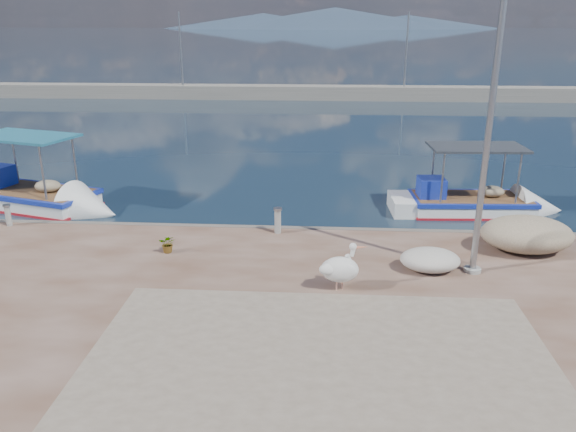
# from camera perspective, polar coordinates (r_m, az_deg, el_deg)

# --- Properties ---
(ground) EXTENTS (1400.00, 1400.00, 0.00)m
(ground) POSITION_cam_1_polar(r_m,az_deg,el_deg) (13.34, -1.09, -10.67)
(ground) COLOR #162635
(ground) RESTS_ON ground
(quay_patch) EXTENTS (9.00, 7.00, 0.01)m
(quay_patch) POSITION_cam_1_polar(r_m,az_deg,el_deg) (10.50, 3.15, -16.57)
(quay_patch) COLOR gray
(quay_patch) RESTS_ON quay
(breakwater) EXTENTS (120.00, 2.20, 7.50)m
(breakwater) POSITION_cam_1_polar(r_m,az_deg,el_deg) (51.89, 2.67, 12.43)
(breakwater) COLOR gray
(breakwater) RESTS_ON ground
(mountains) EXTENTS (370.00, 280.00, 22.00)m
(mountains) POSITION_cam_1_polar(r_m,az_deg,el_deg) (661.55, 4.28, 19.31)
(mountains) COLOR #28384C
(mountains) RESTS_ON ground
(boat_left) EXTENTS (6.95, 3.96, 3.18)m
(boat_left) POSITION_cam_1_polar(r_m,az_deg,el_deg) (23.38, -24.56, 1.51)
(boat_left) COLOR white
(boat_left) RESTS_ON ground
(boat_right) EXTENTS (6.06, 2.24, 2.88)m
(boat_right) POSITION_cam_1_polar(r_m,az_deg,el_deg) (21.65, 17.89, 0.97)
(boat_right) COLOR white
(boat_right) RESTS_ON ground
(pelican) EXTENTS (1.22, 0.85, 1.17)m
(pelican) POSITION_cam_1_polar(r_m,az_deg,el_deg) (13.52, 5.38, -5.34)
(pelican) COLOR tan
(pelican) RESTS_ON quay
(lamp_post) EXTENTS (0.44, 0.96, 7.00)m
(lamp_post) POSITION_cam_1_polar(r_m,az_deg,el_deg) (14.42, 19.53, 6.72)
(lamp_post) COLOR gray
(lamp_post) RESTS_ON quay
(bollard_near) EXTENTS (0.26, 0.26, 0.80)m
(bollard_near) POSITION_cam_1_polar(r_m,az_deg,el_deg) (17.08, -1.05, -0.35)
(bollard_near) COLOR gray
(bollard_near) RESTS_ON quay
(bollard_far) EXTENTS (0.23, 0.23, 0.70)m
(bollard_far) POSITION_cam_1_polar(r_m,az_deg,el_deg) (19.80, -26.57, 0.16)
(bollard_far) COLOR gray
(bollard_far) RESTS_ON quay
(potted_plant) EXTENTS (0.48, 0.42, 0.52)m
(potted_plant) POSITION_cam_1_polar(r_m,az_deg,el_deg) (16.05, -12.08, -2.77)
(potted_plant) COLOR #33722D
(potted_plant) RESTS_ON quay
(net_pile_c) EXTENTS (2.53, 1.81, 1.00)m
(net_pile_c) POSITION_cam_1_polar(r_m,az_deg,el_deg) (17.09, 23.08, -1.71)
(net_pile_c) COLOR #C2AD90
(net_pile_c) RESTS_ON quay
(net_pile_d) EXTENTS (1.55, 1.16, 0.58)m
(net_pile_d) POSITION_cam_1_polar(r_m,az_deg,el_deg) (15.04, 14.23, -4.34)
(net_pile_d) COLOR beige
(net_pile_d) RESTS_ON quay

